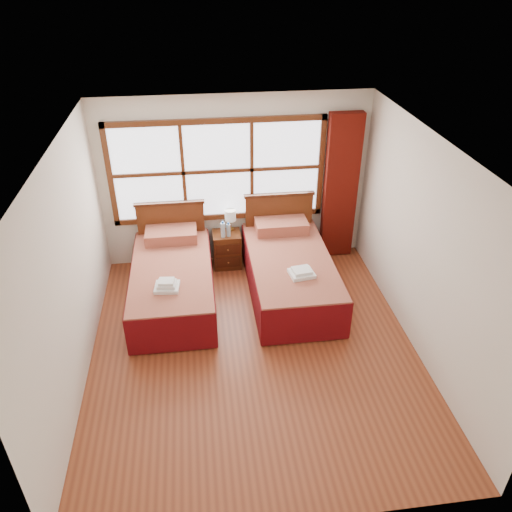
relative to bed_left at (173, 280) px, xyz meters
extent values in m
plane|color=brown|center=(0.99, -1.20, -0.33)|extent=(4.50, 4.50, 0.00)
plane|color=white|center=(0.99, -1.20, 2.27)|extent=(4.50, 4.50, 0.00)
plane|color=silver|center=(0.99, 1.05, 0.97)|extent=(4.00, 0.00, 4.00)
plane|color=silver|center=(-1.01, -1.20, 0.97)|extent=(0.00, 4.50, 4.50)
plane|color=silver|center=(2.99, -1.20, 0.97)|extent=(0.00, 4.50, 4.50)
cube|color=white|center=(0.74, 1.02, 1.17)|extent=(3.00, 0.02, 1.40)
cube|color=#562912|center=(0.74, 1.00, 0.43)|extent=(3.16, 0.06, 0.08)
cube|color=#562912|center=(0.74, 1.00, 1.91)|extent=(3.16, 0.06, 0.08)
cube|color=#562912|center=(-0.80, 1.00, 1.17)|extent=(0.08, 0.06, 1.56)
cube|color=#562912|center=(2.28, 1.00, 1.17)|extent=(0.08, 0.06, 1.56)
cube|color=#562912|center=(0.24, 1.00, 1.17)|extent=(0.05, 0.05, 1.40)
cube|color=#562912|center=(1.24, 1.00, 1.17)|extent=(0.05, 0.05, 1.40)
cube|color=#562912|center=(0.74, 1.00, 1.17)|extent=(3.00, 0.05, 0.05)
cube|color=#5B1009|center=(2.59, 0.91, 0.84)|extent=(0.50, 0.16, 2.30)
cube|color=#3E1B0C|center=(0.00, -0.07, -0.17)|extent=(0.96, 1.92, 0.31)
cube|color=maroon|center=(0.00, -0.07, 0.12)|extent=(1.08, 2.13, 0.26)
cube|color=maroon|center=(-0.54, -0.07, -0.04)|extent=(0.03, 2.13, 0.53)
cube|color=maroon|center=(0.54, -0.07, -0.04)|extent=(0.03, 2.13, 0.53)
cube|color=maroon|center=(0.00, -1.13, -0.04)|extent=(1.08, 0.03, 0.53)
cube|color=maroon|center=(0.00, 0.71, 0.33)|extent=(0.75, 0.44, 0.17)
cube|color=#562912|center=(0.00, 0.94, 0.19)|extent=(1.00, 0.06, 1.05)
cube|color=#3E1B0C|center=(0.00, 0.94, 0.73)|extent=(1.05, 0.08, 0.04)
cube|color=#3E1B0C|center=(1.66, -0.07, -0.17)|extent=(1.00, 2.00, 0.33)
cube|color=maroon|center=(1.66, -0.07, 0.13)|extent=(1.12, 2.22, 0.27)
cube|color=maroon|center=(1.10, -0.07, -0.03)|extent=(0.03, 2.22, 0.55)
cube|color=maroon|center=(2.21, -0.07, -0.03)|extent=(0.03, 2.22, 0.55)
cube|color=maroon|center=(1.66, -1.17, -0.03)|extent=(1.12, 0.03, 0.55)
cube|color=maroon|center=(1.66, 0.74, 0.36)|extent=(0.78, 0.46, 0.17)
cube|color=#562912|center=(1.66, 0.94, 0.22)|extent=(1.04, 0.06, 1.09)
cube|color=#3E1B0C|center=(1.66, 0.94, 0.77)|extent=(1.09, 0.08, 0.04)
cube|color=#562912|center=(0.83, 0.80, -0.05)|extent=(0.42, 0.38, 0.56)
cube|color=#3E1B0C|center=(0.83, 0.60, -0.16)|extent=(0.37, 0.02, 0.17)
cube|color=#3E1B0C|center=(0.83, 0.60, 0.07)|extent=(0.37, 0.02, 0.17)
sphere|color=olive|center=(0.83, 0.59, -0.16)|extent=(0.03, 0.03, 0.03)
sphere|color=olive|center=(0.83, 0.59, 0.07)|extent=(0.03, 0.03, 0.03)
cube|color=white|center=(-0.04, -0.56, 0.27)|extent=(0.33, 0.30, 0.05)
cube|color=white|center=(-0.04, -0.56, 0.32)|extent=(0.25, 0.22, 0.04)
cube|color=white|center=(-0.04, -0.56, 0.36)|extent=(0.21, 0.18, 0.04)
cube|color=white|center=(1.72, -0.51, 0.29)|extent=(0.35, 0.32, 0.05)
cube|color=white|center=(1.72, -0.51, 0.34)|extent=(0.26, 0.24, 0.04)
cylinder|color=#B9883B|center=(0.90, 0.93, 0.25)|extent=(0.10, 0.10, 0.02)
cylinder|color=#B9883B|center=(0.90, 0.93, 0.33)|extent=(0.02, 0.02, 0.14)
cylinder|color=silver|center=(0.90, 0.93, 0.48)|extent=(0.17, 0.17, 0.17)
cylinder|color=#A5C3D4|center=(0.77, 0.71, 0.35)|extent=(0.07, 0.07, 0.23)
cylinder|color=blue|center=(0.77, 0.71, 0.48)|extent=(0.03, 0.03, 0.03)
cylinder|color=#A5C3D4|center=(0.85, 0.72, 0.34)|extent=(0.06, 0.06, 0.20)
cylinder|color=blue|center=(0.85, 0.72, 0.45)|extent=(0.03, 0.03, 0.03)
camera|label=1|loc=(0.41, -5.86, 3.95)|focal=35.00mm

